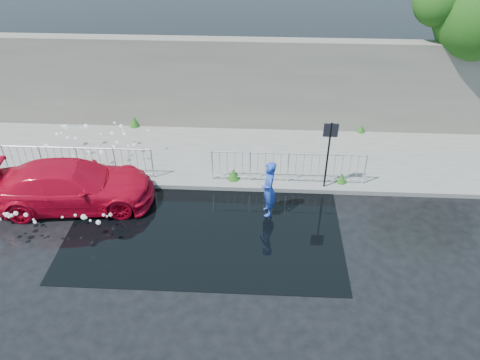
# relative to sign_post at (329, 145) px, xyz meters

# --- Properties ---
(ground) EXTENTS (90.00, 90.00, 0.00)m
(ground) POSITION_rel_sign_post_xyz_m (-4.20, -3.10, -1.72)
(ground) COLOR black
(ground) RESTS_ON ground
(pavement) EXTENTS (30.00, 4.00, 0.15)m
(pavement) POSITION_rel_sign_post_xyz_m (-4.20, 1.90, -1.65)
(pavement) COLOR slate
(pavement) RESTS_ON ground
(curb) EXTENTS (30.00, 0.25, 0.16)m
(curb) POSITION_rel_sign_post_xyz_m (-4.20, -0.10, -1.64)
(curb) COLOR slate
(curb) RESTS_ON ground
(retaining_wall) EXTENTS (30.00, 0.60, 3.50)m
(retaining_wall) POSITION_rel_sign_post_xyz_m (-4.20, 4.10, 0.18)
(retaining_wall) COLOR #656055
(retaining_wall) RESTS_ON pavement
(puddle) EXTENTS (8.00, 5.00, 0.01)m
(puddle) POSITION_rel_sign_post_xyz_m (-3.70, -2.10, -1.72)
(puddle) COLOR black
(puddle) RESTS_ON ground
(sign_post) EXTENTS (0.45, 0.06, 2.50)m
(sign_post) POSITION_rel_sign_post_xyz_m (0.00, 0.00, 0.00)
(sign_post) COLOR black
(sign_post) RESTS_ON ground
(railing_left) EXTENTS (5.05, 0.05, 1.10)m
(railing_left) POSITION_rel_sign_post_xyz_m (-8.20, 0.25, -0.99)
(railing_left) COLOR silver
(railing_left) RESTS_ON pavement
(railing_right) EXTENTS (5.05, 0.05, 1.10)m
(railing_right) POSITION_rel_sign_post_xyz_m (-1.20, 0.25, -0.99)
(railing_right) COLOR silver
(railing_right) RESTS_ON pavement
(weeds) EXTENTS (12.17, 3.93, 0.43)m
(weeds) POSITION_rel_sign_post_xyz_m (-4.50, 1.49, -1.40)
(weeds) COLOR #1F4B14
(weeds) RESTS_ON pavement
(water_spray) EXTENTS (3.59, 5.66, 0.99)m
(water_spray) POSITION_rel_sign_post_xyz_m (-8.08, -0.15, -0.98)
(water_spray) COLOR white
(water_spray) RESTS_ON ground
(red_car) EXTENTS (5.13, 2.55, 1.43)m
(red_car) POSITION_rel_sign_post_xyz_m (-7.90, -1.14, -1.01)
(red_car) COLOR red
(red_car) RESTS_ON ground
(person) EXTENTS (0.52, 0.72, 1.83)m
(person) POSITION_rel_sign_post_xyz_m (-1.84, -1.30, -0.81)
(person) COLOR blue
(person) RESTS_ON ground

